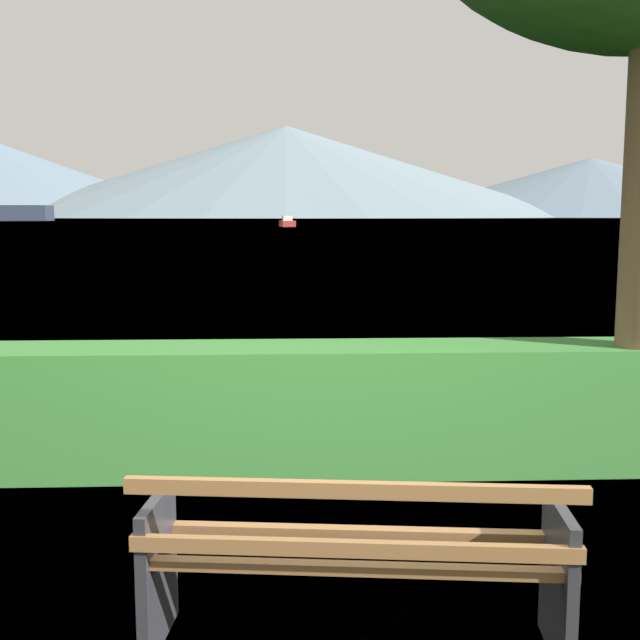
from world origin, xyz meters
TOP-DOWN VIEW (x-y plane):
  - water_surface at (0.00, 306.03)m, footprint 620.00×620.00m
  - park_bench at (-0.01, -0.06)m, footprint 1.90×0.77m
  - hedge_row at (0.00, 2.50)m, footprint 7.39×0.69m
  - fishing_boat_near at (-0.07, 123.36)m, footprint 2.68×6.07m
  - distant_hills at (-21.40, 589.94)m, footprint 781.02×416.67m

SIDE VIEW (x-z plane):
  - water_surface at x=0.00m, z-range 0.00..0.00m
  - park_bench at x=-0.01m, z-range 0.00..0.86m
  - hedge_row at x=0.00m, z-range 0.00..0.95m
  - fishing_boat_near at x=-0.07m, z-range -0.24..1.48m
  - distant_hills at x=-21.40m, z-range -3.25..63.22m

